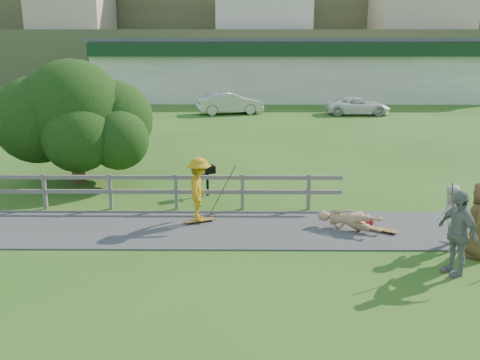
{
  "coord_description": "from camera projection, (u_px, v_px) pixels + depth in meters",
  "views": [
    {
      "loc": [
        0.07,
        -12.2,
        5.04
      ],
      "look_at": [
        -0.06,
        2.0,
        1.27
      ],
      "focal_mm": 40.0,
      "sensor_mm": 36.0,
      "label": 1
    }
  ],
  "objects": [
    {
      "name": "path",
      "position": [
        242.0,
        229.0,
        14.52
      ],
      "size": [
        34.0,
        3.0,
        0.04
      ],
      "primitive_type": "cube",
      "color": "#3E3E40",
      "rests_on": "ground"
    },
    {
      "name": "fence",
      "position": [
        90.0,
        186.0,
        16.12
      ],
      "size": [
        15.05,
        0.1,
        1.1
      ],
      "color": "#605B55",
      "rests_on": "ground"
    },
    {
      "name": "bbq",
      "position": [
        207.0,
        181.0,
        17.59
      ],
      "size": [
        0.57,
        0.51,
        1.0
      ],
      "primitive_type": null,
      "rotation": [
        0.0,
        0.0,
        0.41
      ],
      "color": "black",
      "rests_on": "ground"
    },
    {
      "name": "skater_fallen",
      "position": [
        349.0,
        220.0,
        14.35
      ],
      "size": [
        1.18,
        1.71,
        0.63
      ],
      "primitive_type": "imported",
      "rotation": [
        0.0,
        0.0,
        1.08
      ],
      "color": "tan",
      "rests_on": "ground"
    },
    {
      "name": "car_silver",
      "position": [
        230.0,
        103.0,
        36.63
      ],
      "size": [
        4.73,
        2.55,
        1.48
      ],
      "primitive_type": "imported",
      "rotation": [
        0.0,
        0.0,
        1.8
      ],
      "color": "silver",
      "rests_on": "ground"
    },
    {
      "name": "car_white",
      "position": [
        358.0,
        106.0,
        36.32
      ],
      "size": [
        4.31,
        1.99,
        1.2
      ],
      "primitive_type": "imported",
      "rotation": [
        0.0,
        0.0,
        1.57
      ],
      "color": "white",
      "rests_on": "ground"
    },
    {
      "name": "ground",
      "position": [
        242.0,
        251.0,
        13.08
      ],
      "size": [
        260.0,
        260.0,
        0.0
      ],
      "primitive_type": "plane",
      "color": "#285A19",
      "rests_on": "ground"
    },
    {
      "name": "helmet",
      "position": [
        368.0,
        222.0,
        14.72
      ],
      "size": [
        0.29,
        0.29,
        0.29
      ],
      "primitive_type": "sphere",
      "color": "#9E0C19",
      "rests_on": "ground"
    },
    {
      "name": "pole_spec_left",
      "position": [
        453.0,
        224.0,
        12.11
      ],
      "size": [
        0.03,
        0.03,
        1.94
      ],
      "primitive_type": "cylinder",
      "color": "brown",
      "rests_on": "ground"
    },
    {
      "name": "longboard_fallen",
      "position": [
        379.0,
        231.0,
        14.31
      ],
      "size": [
        0.94,
        0.71,
        0.11
      ],
      "primitive_type": null,
      "rotation": [
        0.0,
        0.0,
        -0.56
      ],
      "color": "olive",
      "rests_on": "ground"
    },
    {
      "name": "spectator_b",
      "position": [
        457.0,
        233.0,
        11.59
      ],
      "size": [
        0.83,
        1.21,
        1.91
      ],
      "primitive_type": "imported",
      "rotation": [
        0.0,
        0.0,
        5.07
      ],
      "color": "gray",
      "rests_on": "ground"
    },
    {
      "name": "longboard_rider",
      "position": [
        200.0,
        222.0,
        15.01
      ],
      "size": [
        0.84,
        0.52,
        0.09
      ],
      "primitive_type": null,
      "rotation": [
        0.0,
        0.0,
        0.42
      ],
      "color": "olive",
      "rests_on": "ground"
    },
    {
      "name": "tree",
      "position": [
        75.0,
        132.0,
        18.91
      ],
      "size": [
        5.77,
        5.77,
        3.65
      ],
      "primitive_type": null,
      "color": "black",
      "rests_on": "ground"
    },
    {
      "name": "pole_rider",
      "position": [
        222.0,
        189.0,
        15.18
      ],
      "size": [
        0.03,
        0.03,
        1.8
      ],
      "primitive_type": "cylinder",
      "color": "brown",
      "rests_on": "ground"
    },
    {
      "name": "strip_mall",
      "position": [
        290.0,
        68.0,
        46.15
      ],
      "size": [
        32.5,
        10.75,
        5.1
      ],
      "color": "beige",
      "rests_on": "ground"
    },
    {
      "name": "skater_rider",
      "position": [
        199.0,
        193.0,
        14.8
      ],
      "size": [
        0.69,
        1.17,
        1.79
      ],
      "primitive_type": "imported",
      "rotation": [
        0.0,
        0.0,
        1.59
      ],
      "color": "#BF8F12",
      "rests_on": "ground"
    },
    {
      "name": "spectator_a",
      "position": [
        450.0,
        218.0,
        13.0
      ],
      "size": [
        0.67,
        0.83,
        1.62
      ],
      "primitive_type": "imported",
      "rotation": [
        0.0,
        0.0,
        4.64
      ],
      "color": "white",
      "rests_on": "ground"
    }
  ]
}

